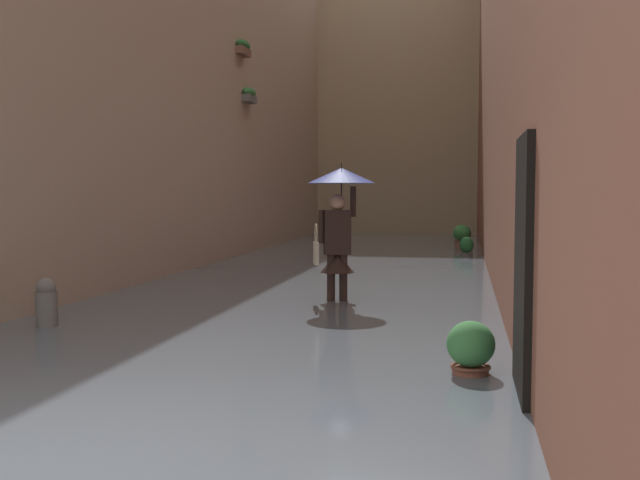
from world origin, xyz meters
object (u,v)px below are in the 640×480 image
object	(u,v)px
potted_plant_mid_left	(467,250)
potted_plant_far_left	(471,354)
mooring_bollard	(47,310)
potted_plant_near_left	(462,238)
person_wading	(339,210)

from	to	relation	value
potted_plant_mid_left	potted_plant_far_left	bearing A→B (deg)	89.96
mooring_bollard	potted_plant_near_left	bearing A→B (deg)	-109.93
person_wading	potted_plant_far_left	distance (m)	4.55
person_wading	potted_plant_far_left	size ratio (longest dim) A/B	3.38
potted_plant_mid_left	mooring_bollard	world-z (taller)	mooring_bollard
person_wading	potted_plant_near_left	bearing A→B (deg)	-99.37
potted_plant_mid_left	person_wading	bearing A→B (deg)	76.58
person_wading	potted_plant_far_left	world-z (taller)	person_wading
person_wading	potted_plant_mid_left	size ratio (longest dim) A/B	3.28
person_wading	potted_plant_mid_left	xyz separation A→B (m)	(-1.85, -7.73, -1.15)
potted_plant_far_left	potted_plant_mid_left	distance (m)	11.74
person_wading	mooring_bollard	world-z (taller)	person_wading
mooring_bollard	potted_plant_mid_left	bearing A→B (deg)	-115.12
potted_plant_near_left	potted_plant_far_left	distance (m)	14.45
potted_plant_far_left	mooring_bollard	size ratio (longest dim) A/B	0.85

